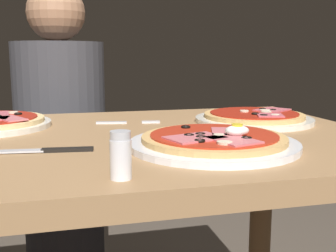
{
  "coord_description": "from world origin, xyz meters",
  "views": [
    {
      "loc": [
        -0.1,
        -0.86,
        0.94
      ],
      "look_at": [
        0.1,
        -0.08,
        0.8
      ],
      "focal_mm": 44.74,
      "sensor_mm": 36.0,
      "label": 1
    }
  ],
  "objects_px": {
    "pizza_across_right": "(254,118)",
    "fork": "(123,122)",
    "dining_table": "(114,197)",
    "knife": "(45,150)",
    "diner_person": "(62,159)",
    "pizza_foreground": "(214,141)",
    "salt_shaker": "(121,155)"
  },
  "relations": [
    {
      "from": "salt_shaker",
      "to": "diner_person",
      "type": "height_order",
      "value": "diner_person"
    },
    {
      "from": "pizza_foreground",
      "to": "knife",
      "type": "bearing_deg",
      "value": 172.14
    },
    {
      "from": "dining_table",
      "to": "diner_person",
      "type": "xyz_separation_m",
      "value": [
        -0.11,
        0.67,
        -0.07
      ]
    },
    {
      "from": "dining_table",
      "to": "fork",
      "type": "relative_size",
      "value": 7.25
    },
    {
      "from": "pizza_foreground",
      "to": "diner_person",
      "type": "distance_m",
      "value": 0.9
    },
    {
      "from": "pizza_foreground",
      "to": "salt_shaker",
      "type": "height_order",
      "value": "salt_shaker"
    },
    {
      "from": "fork",
      "to": "knife",
      "type": "distance_m",
      "value": 0.32
    },
    {
      "from": "dining_table",
      "to": "pizza_across_right",
      "type": "bearing_deg",
      "value": 14.2
    },
    {
      "from": "dining_table",
      "to": "pizza_across_right",
      "type": "height_order",
      "value": "pizza_across_right"
    },
    {
      "from": "fork",
      "to": "pizza_across_right",
      "type": "bearing_deg",
      "value": -10.75
    },
    {
      "from": "pizza_foreground",
      "to": "fork",
      "type": "relative_size",
      "value": 1.98
    },
    {
      "from": "fork",
      "to": "knife",
      "type": "relative_size",
      "value": 0.81
    },
    {
      "from": "salt_shaker",
      "to": "diner_person",
      "type": "bearing_deg",
      "value": 94.7
    },
    {
      "from": "dining_table",
      "to": "knife",
      "type": "relative_size",
      "value": 5.85
    },
    {
      "from": "dining_table",
      "to": "pizza_foreground",
      "type": "bearing_deg",
      "value": -43.54
    },
    {
      "from": "knife",
      "to": "salt_shaker",
      "type": "distance_m",
      "value": 0.22
    },
    {
      "from": "fork",
      "to": "salt_shaker",
      "type": "height_order",
      "value": "salt_shaker"
    },
    {
      "from": "dining_table",
      "to": "diner_person",
      "type": "height_order",
      "value": "diner_person"
    },
    {
      "from": "pizza_across_right",
      "to": "fork",
      "type": "distance_m",
      "value": 0.33
    },
    {
      "from": "pizza_across_right",
      "to": "fork",
      "type": "bearing_deg",
      "value": 169.25
    },
    {
      "from": "pizza_foreground",
      "to": "pizza_across_right",
      "type": "distance_m",
      "value": 0.32
    },
    {
      "from": "dining_table",
      "to": "pizza_across_right",
      "type": "distance_m",
      "value": 0.41
    },
    {
      "from": "dining_table",
      "to": "salt_shaker",
      "type": "distance_m",
      "value": 0.35
    },
    {
      "from": "dining_table",
      "to": "salt_shaker",
      "type": "xyz_separation_m",
      "value": [
        -0.03,
        -0.31,
        0.17
      ]
    },
    {
      "from": "diner_person",
      "to": "knife",
      "type": "bearing_deg",
      "value": 88.12
    },
    {
      "from": "pizza_across_right",
      "to": "diner_person",
      "type": "height_order",
      "value": "diner_person"
    },
    {
      "from": "dining_table",
      "to": "salt_shaker",
      "type": "height_order",
      "value": "salt_shaker"
    },
    {
      "from": "knife",
      "to": "diner_person",
      "type": "relative_size",
      "value": 0.17
    },
    {
      "from": "pizza_across_right",
      "to": "diner_person",
      "type": "bearing_deg",
      "value": 129.51
    },
    {
      "from": "knife",
      "to": "pizza_across_right",
      "type": "bearing_deg",
      "value": 22.76
    },
    {
      "from": "pizza_across_right",
      "to": "salt_shaker",
      "type": "xyz_separation_m",
      "value": [
        -0.4,
        -0.4,
        0.02
      ]
    },
    {
      "from": "knife",
      "to": "diner_person",
      "type": "distance_m",
      "value": 0.82
    }
  ]
}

